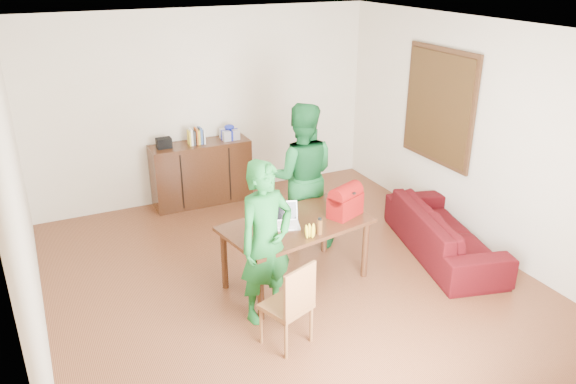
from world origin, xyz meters
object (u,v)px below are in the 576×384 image
red_bag (345,204)px  sofa (444,231)px  person_near (266,242)px  chair (287,320)px  person_far (301,176)px  laptop (284,223)px  bottle (320,226)px  table (296,230)px

red_bag → sofa: bearing=-27.4°
person_near → sofa: size_ratio=0.84×
chair → person_far: bearing=38.9°
person_far → sofa: (1.43, -0.98, -0.61)m
person_near → laptop: bearing=33.8°
chair → bottle: size_ratio=4.80×
person_far → red_bag: bearing=120.6°
red_bag → sofa: 1.46m
person_near → person_far: bearing=38.1°
laptop → red_bag: red_bag is taller
chair → laptop: (0.40, 0.90, 0.52)m
table → sofa: (1.89, -0.17, -0.35)m
person_near → laptop: (0.39, 0.41, -0.05)m
red_bag → sofa: size_ratio=0.20×
table → chair: bearing=-130.8°
laptop → sofa: laptop is taller
chair → person_near: size_ratio=0.52×
person_far → table: bearing=84.4°
sofa → table: bearing=99.1°
person_far → sofa: bearing=169.8°
table → red_bag: red_bag is taller
bottle → red_bag: size_ratio=0.47×
person_far → sofa: size_ratio=0.92×
person_near → bottle: bearing=-3.6°
chair → sofa: bearing=-3.8°
person_near → sofa: bearing=-6.9°
table → person_near: 0.72m
laptop → sofa: bearing=13.9°
table → chair: 1.13m
chair → sofa: 2.55m
person_near → red_bag: size_ratio=4.30×
person_far → chair: bearing=84.0°
table → sofa: size_ratio=0.86×
bottle → red_bag: bearing=30.1°
laptop → red_bag: bearing=14.8°
person_far → red_bag: person_far is taller
bottle → sofa: 1.87m
bottle → sofa: bottle is taller
table → sofa: 1.93m
table → person_far: bearing=49.9°
chair → bottle: (0.64, 0.59, 0.56)m
bottle → red_bag: red_bag is taller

